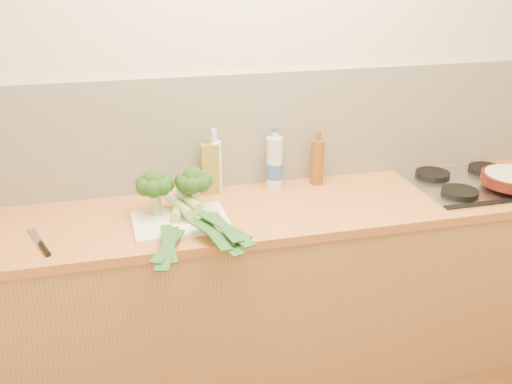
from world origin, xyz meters
TOP-DOWN VIEW (x-y plane):
  - room_shell at (0.00, 1.49)m, footprint 3.50×3.50m
  - counter at (0.00, 1.20)m, footprint 3.20×0.62m
  - gas_hob at (1.02, 1.20)m, footprint 0.58×0.50m
  - chopping_board at (-0.41, 1.13)m, footprint 0.40×0.30m
  - broccoli_left at (-0.50, 1.22)m, footprint 0.16×0.16m
  - broccoli_right at (-0.34, 1.23)m, footprint 0.16×0.16m
  - leek_front at (-0.43, 1.12)m, footprint 0.22×0.72m
  - leek_mid at (-0.37, 1.07)m, footprint 0.24×0.62m
  - leek_back at (-0.33, 1.08)m, footprint 0.24×0.59m
  - chefs_knife at (-0.96, 1.04)m, footprint 0.12×0.27m
  - oil_tin at (-0.24, 1.41)m, footprint 0.08×0.05m
  - glass_bottle at (-0.21, 1.43)m, footprint 0.07×0.07m
  - amber_bottle at (0.29, 1.41)m, footprint 0.06×0.06m
  - water_bottle at (0.07, 1.40)m, footprint 0.08×0.08m

SIDE VIEW (x-z plane):
  - counter at x=0.00m, z-range 0.00..0.90m
  - chopping_board at x=-0.41m, z-range 0.90..0.91m
  - chefs_knife at x=-0.96m, z-range 0.90..0.92m
  - gas_hob at x=1.02m, z-range 0.89..0.93m
  - leek_front at x=-0.43m, z-range 0.91..0.96m
  - leek_mid at x=-0.37m, z-range 0.93..0.97m
  - leek_back at x=-0.33m, z-range 0.95..0.99m
  - amber_bottle at x=0.29m, z-range 0.88..1.15m
  - water_bottle at x=0.07m, z-range 0.88..1.16m
  - oil_tin at x=-0.24m, z-range 0.89..1.16m
  - glass_bottle at x=-0.21m, z-range 0.88..1.18m
  - broccoli_right at x=-0.34m, z-range 0.94..1.14m
  - broccoli_left at x=-0.50m, z-range 0.95..1.15m
  - room_shell at x=0.00m, z-range -0.58..2.92m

